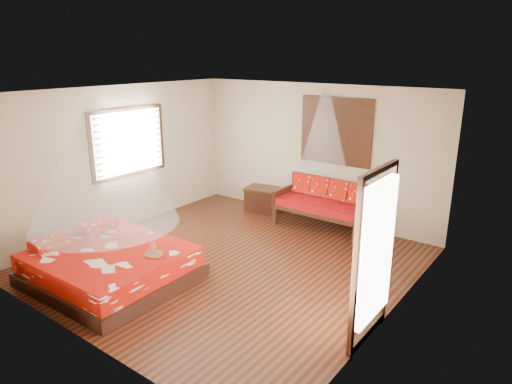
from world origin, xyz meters
TOP-DOWN VIEW (x-y plane):
  - room at (0.00, 0.00)m, footprint 5.54×5.54m
  - bed at (-1.06, -1.60)m, footprint 2.28×2.07m
  - daybed at (0.48, 2.39)m, footprint 1.89×0.84m
  - storage_chest at (-1.07, 2.45)m, footprint 0.87×0.71m
  - shutter_panel at (0.48, 2.72)m, footprint 1.52×0.06m
  - window_left at (-2.71, 0.20)m, footprint 0.10×1.74m
  - glazed_door at (2.72, -0.60)m, footprint 0.08×1.02m
  - wine_tray at (-0.37, -1.29)m, footprint 0.28×0.28m
  - mosquito_net_main at (-1.04, -1.60)m, footprint 2.15×2.15m
  - mosquito_net_daybed at (0.48, 2.25)m, footprint 0.90×0.90m

SIDE VIEW (x-z plane):
  - bed at x=-1.06m, z-range -0.07..0.58m
  - storage_chest at x=-1.07m, z-range 0.00..0.53m
  - daybed at x=0.48m, z-range 0.04..1.01m
  - wine_tray at x=-0.37m, z-range 0.45..0.67m
  - glazed_door at x=2.72m, z-range -0.01..2.15m
  - room at x=0.00m, z-range -0.02..2.82m
  - window_left at x=-2.71m, z-range 1.03..2.37m
  - mosquito_net_main at x=-1.04m, z-range 0.95..2.75m
  - shutter_panel at x=0.48m, z-range 1.24..2.56m
  - mosquito_net_daybed at x=0.48m, z-range 1.25..2.75m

